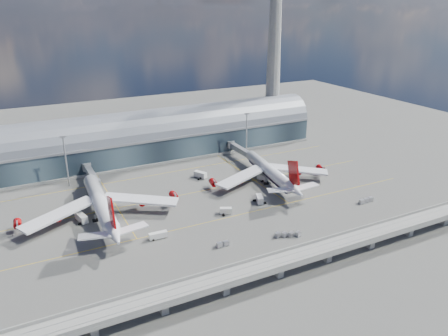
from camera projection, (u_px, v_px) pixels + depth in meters
name	position (u px, v px, depth m)	size (l,w,h in m)	color
ground	(209.00, 210.00, 189.82)	(500.00, 500.00, 0.00)	#474744
taxi_lines	(189.00, 191.00, 208.23)	(200.00, 80.12, 0.01)	gold
terminal	(151.00, 138.00, 250.72)	(200.00, 30.00, 28.00)	#1D2731
control_tower	(274.00, 57.00, 276.39)	(19.00, 19.00, 103.00)	gray
guideway	(280.00, 263.00, 142.12)	(220.00, 8.50, 7.20)	gray
floodlight_mast_left	(66.00, 160.00, 209.63)	(3.00, 0.70, 25.70)	gray
floodlight_mast_right	(247.00, 133.00, 251.87)	(3.00, 0.70, 25.70)	gray
airliner_left	(101.00, 205.00, 180.29)	(67.31, 70.70, 21.56)	white
airliner_right	(270.00, 172.00, 217.16)	(62.17, 65.03, 20.65)	white
jet_bridge_left	(91.00, 174.00, 215.56)	(4.40, 28.00, 7.25)	gray
jet_bridge_right	(241.00, 150.00, 249.36)	(4.40, 32.00, 7.25)	gray
service_truck_0	(81.00, 218.00, 179.28)	(4.27, 8.28, 3.27)	silver
service_truck_1	(226.00, 211.00, 185.78)	(5.41, 4.06, 2.85)	silver
service_truck_2	(158.00, 235.00, 166.62)	(7.18, 2.41, 2.58)	silver
service_truck_3	(260.00, 199.00, 196.28)	(4.78, 7.01, 3.16)	silver
service_truck_4	(262.00, 177.00, 220.63)	(4.13, 6.07, 3.22)	silver
service_truck_5	(200.00, 175.00, 223.84)	(5.49, 7.19, 3.27)	silver
cargo_train_0	(223.00, 244.00, 161.37)	(5.19, 1.80, 1.75)	gray
cargo_train_1	(288.00, 234.00, 168.05)	(10.34, 5.44, 1.75)	gray
cargo_train_2	(366.00, 200.00, 196.70)	(8.23, 2.01, 1.83)	gray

